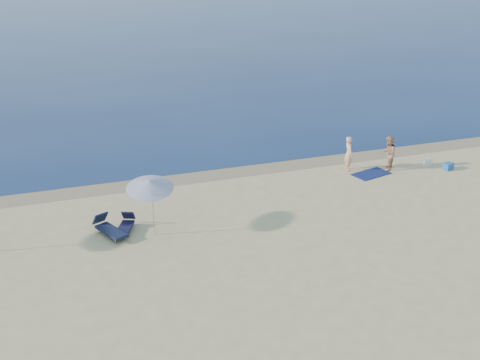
% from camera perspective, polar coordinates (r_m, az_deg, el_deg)
% --- Properties ---
extents(sea, '(240.00, 160.00, 0.01)m').
position_cam_1_polar(sea, '(108.05, -13.63, 15.86)').
color(sea, '#0C1E48').
rests_on(sea, ground).
extents(wet_sand_strip, '(240.00, 1.60, 0.00)m').
position_cam_1_polar(wet_sand_strip, '(30.59, 3.59, 1.29)').
color(wet_sand_strip, '#847254').
rests_on(wet_sand_strip, ground).
extents(person_left, '(0.51, 0.70, 1.75)m').
position_cam_1_polar(person_left, '(30.26, 10.28, 2.50)').
color(person_left, tan).
rests_on(person_left, ground).
extents(person_right, '(1.05, 1.07, 1.74)m').
position_cam_1_polar(person_right, '(30.69, 13.88, 2.46)').
color(person_right, tan).
rests_on(person_right, ground).
extents(beach_towel, '(2.05, 1.46, 0.03)m').
position_cam_1_polar(beach_towel, '(30.24, 12.33, 0.57)').
color(beach_towel, '#0E1749').
rests_on(beach_towel, ground).
extents(white_bag, '(0.40, 0.35, 0.32)m').
position_cam_1_polar(white_bag, '(32.11, 17.35, 1.62)').
color(white_bag, silver).
rests_on(white_bag, ground).
extents(blue_cooler, '(0.56, 0.46, 0.34)m').
position_cam_1_polar(blue_cooler, '(31.85, 19.14, 1.25)').
color(blue_cooler, '#1F56AA').
rests_on(blue_cooler, ground).
extents(umbrella_near, '(2.14, 2.16, 2.42)m').
position_cam_1_polar(umbrella_near, '(23.27, -8.56, -0.43)').
color(umbrella_near, silver).
rests_on(umbrella_near, ground).
extents(lounger_left, '(1.24, 1.82, 0.77)m').
position_cam_1_polar(lounger_left, '(24.08, -12.29, -4.54)').
color(lounger_left, '#121931').
rests_on(lounger_left, ground).
extents(lounger_right, '(1.05, 1.58, 0.67)m').
position_cam_1_polar(lounger_right, '(24.25, -10.82, -4.31)').
color(lounger_right, black).
rests_on(lounger_right, ground).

